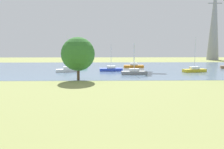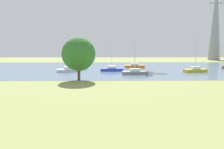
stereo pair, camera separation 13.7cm
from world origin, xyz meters
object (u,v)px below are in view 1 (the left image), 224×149
object	(u,v)px
electricity_pylon	(214,20)
sailboat_blue	(111,69)
sailboat_white	(68,70)
sailboat_yellow	(194,70)
sailboat_green	(77,66)
sailboat_orange	(134,66)
sailboat_gray	(134,72)
tree_west_far	(78,54)

from	to	relation	value
electricity_pylon	sailboat_blue	bearing A→B (deg)	-134.92
sailboat_white	sailboat_yellow	bearing A→B (deg)	-1.67
sailboat_green	sailboat_orange	distance (m)	13.81
sailboat_white	sailboat_orange	distance (m)	17.28
sailboat_orange	electricity_pylon	size ratio (longest dim) A/B	0.20
sailboat_white	sailboat_yellow	world-z (taller)	sailboat_white
sailboat_white	sailboat_orange	size ratio (longest dim) A/B	1.26
sailboat_orange	electricity_pylon	bearing A→B (deg)	43.26
sailboat_gray	sailboat_orange	bearing A→B (deg)	83.87
sailboat_white	sailboat_gray	distance (m)	13.85
sailboat_green	electricity_pylon	size ratio (longest dim) A/B	0.25
sailboat_white	sailboat_green	world-z (taller)	sailboat_green
electricity_pylon	sailboat_yellow	bearing A→B (deg)	-117.81
sailboat_gray	sailboat_orange	distance (m)	13.89
sailboat_gray	electricity_pylon	distance (m)	58.37
sailboat_yellow	sailboat_gray	world-z (taller)	sailboat_yellow
sailboat_green	electricity_pylon	distance (m)	58.49
sailboat_gray	electricity_pylon	size ratio (longest dim) A/B	0.20
sailboat_white	sailboat_gray	world-z (taller)	sailboat_white
tree_west_far	sailboat_blue	bearing A→B (deg)	67.57
sailboat_blue	sailboat_orange	world-z (taller)	sailboat_orange
sailboat_yellow	sailboat_orange	world-z (taller)	sailboat_yellow
sailboat_blue	sailboat_orange	bearing A→B (deg)	53.69
sailboat_orange	tree_west_far	world-z (taller)	tree_west_far
tree_west_far	sailboat_orange	bearing A→B (deg)	61.99
sailboat_white	tree_west_far	distance (m)	12.68
sailboat_green	tree_west_far	bearing A→B (deg)	-82.47
sailboat_blue	tree_west_far	distance (m)	14.73
sailboat_yellow	electricity_pylon	size ratio (longest dim) A/B	0.24
sailboat_blue	tree_west_far	bearing A→B (deg)	-112.43
sailboat_blue	sailboat_orange	size ratio (longest dim) A/B	0.97
sailboat_blue	sailboat_gray	distance (m)	7.38
sailboat_green	sailboat_yellow	bearing A→B (deg)	-19.82
sailboat_white	electricity_pylon	bearing A→B (deg)	40.30
sailboat_yellow	sailboat_green	xyz separation A→B (m)	(-25.09, 9.05, 0.00)
sailboat_white	sailboat_yellow	distance (m)	25.90
sailboat_yellow	sailboat_orange	bearing A→B (deg)	138.41
sailboat_orange	sailboat_white	bearing A→B (deg)	-147.48
sailboat_yellow	electricity_pylon	world-z (taller)	electricity_pylon
sailboat_blue	sailboat_gray	xyz separation A→B (m)	(4.21, -6.06, 0.00)
electricity_pylon	sailboat_white	bearing A→B (deg)	-139.70
sailboat_green	tree_west_far	world-z (taller)	sailboat_green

